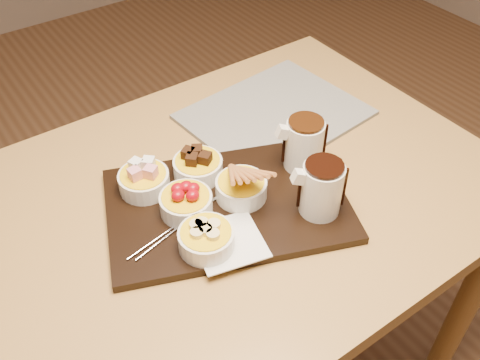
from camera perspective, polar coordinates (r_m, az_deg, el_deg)
dining_table at (r=1.14m, az=-2.88°, el=-5.57°), size 1.20×0.80×0.75m
serving_board at (r=1.04m, az=-1.35°, el=-2.71°), size 0.54×0.45×0.02m
napkin at (r=0.96m, az=-1.22°, el=-6.61°), size 0.14×0.14×0.00m
bowl_marshmallows at (r=1.06m, az=-10.18°, el=-0.16°), size 0.10×0.10×0.04m
bowl_cake at (r=1.08m, az=-4.50°, el=1.30°), size 0.10×0.10×0.04m
bowl_strawberries at (r=1.01m, az=-5.76°, el=-2.55°), size 0.10×0.10×0.04m
bowl_biscotti at (r=1.03m, az=0.13°, el=-0.95°), size 0.10×0.10×0.04m
bowl_bananas at (r=0.95m, az=-3.62°, el=-6.34°), size 0.10×0.10×0.04m
pitcher_dark_chocolate at (r=0.99m, az=8.68°, el=-0.97°), size 0.10×0.10×0.11m
pitcher_milk_chocolate at (r=1.09m, az=6.84°, el=3.74°), size 0.10×0.10×0.11m
fondue_skewers at (r=1.00m, az=-6.03°, el=-4.25°), size 0.08×0.26×0.01m
newspaper at (r=1.28m, az=3.73°, el=6.97°), size 0.42×0.35×0.01m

